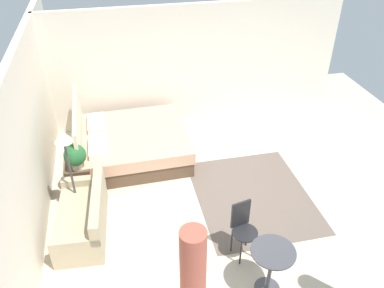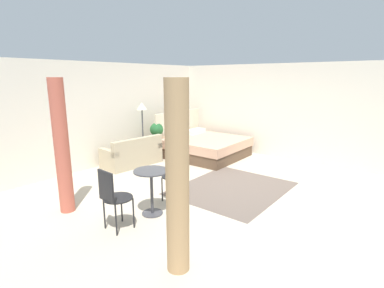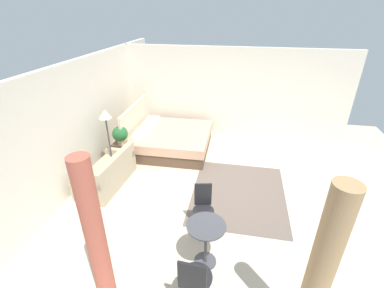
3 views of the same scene
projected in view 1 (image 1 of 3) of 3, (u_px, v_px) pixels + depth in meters
name	position (u px, v px, depth m)	size (l,w,h in m)	color
ground_plane	(234.00, 198.00, 6.80)	(8.82, 9.36, 0.02)	beige
wall_back	(24.00, 162.00, 5.50)	(8.82, 0.12, 2.59)	silver
wall_right	(197.00, 64.00, 8.42)	(0.12, 6.36, 2.59)	silver
area_rug	(253.00, 196.00, 6.83)	(2.31, 1.93, 0.01)	#66564C
bed	(131.00, 143.00, 7.67)	(1.98, 2.07, 1.23)	brown
couch	(84.00, 218.00, 6.03)	(1.52, 0.81, 0.75)	tan
nightstand	(80.00, 177.00, 6.86)	(0.45, 0.41, 0.53)	brown
potted_plant	(75.00, 156.00, 6.49)	(0.37, 0.37, 0.46)	tan
floor_lamp	(65.00, 149.00, 5.84)	(0.30, 0.30, 1.57)	#3F3F44
balcony_table	(271.00, 263.00, 4.99)	(0.58, 0.58, 0.76)	#3F3F44
cafe_chair_near_couch	(243.00, 225.00, 5.53)	(0.44, 0.44, 0.91)	black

